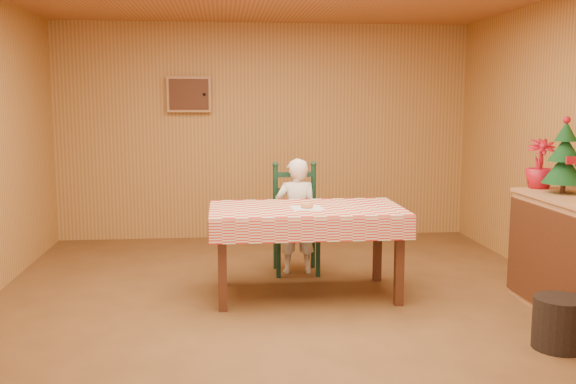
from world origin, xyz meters
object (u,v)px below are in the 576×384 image
object	(u,v)px
ladder_chair	(296,221)
storage_bin	(559,323)
shelf_unit	(575,256)
seated_child	(296,216)
dining_table	(306,217)
christmas_tree	(565,159)

from	to	relation	value
ladder_chair	storage_bin	distance (m)	2.69
ladder_chair	shelf_unit	distance (m)	2.53
seated_child	shelf_unit	distance (m)	2.49
dining_table	ladder_chair	size ratio (longest dim) A/B	1.53
dining_table	shelf_unit	world-z (taller)	shelf_unit
seated_child	dining_table	bearing A→B (deg)	90.00
seated_child	shelf_unit	world-z (taller)	seated_child
storage_bin	ladder_chair	bearing A→B (deg)	125.41
christmas_tree	shelf_unit	bearing A→B (deg)	-91.98
seated_child	storage_bin	distance (m)	2.66
dining_table	christmas_tree	xyz separation A→B (m)	(2.03, -0.47, 0.52)
ladder_chair	christmas_tree	size ratio (longest dim) A/B	1.74
seated_child	ladder_chair	bearing A→B (deg)	-90.00
storage_bin	christmas_tree	bearing A→B (deg)	62.30
seated_child	christmas_tree	xyz separation A→B (m)	(2.03, -1.20, 0.65)
ladder_chair	shelf_unit	bearing A→B (deg)	-36.75
dining_table	seated_child	distance (m)	0.74
shelf_unit	storage_bin	world-z (taller)	shelf_unit
ladder_chair	seated_child	xyz separation A→B (m)	(-0.00, -0.06, 0.06)
ladder_chair	christmas_tree	xyz separation A→B (m)	(2.03, -1.26, 0.71)
seated_child	shelf_unit	xyz separation A→B (m)	(2.02, -1.45, -0.10)
shelf_unit	seated_child	bearing A→B (deg)	144.30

